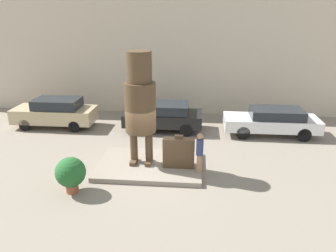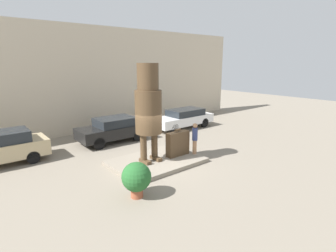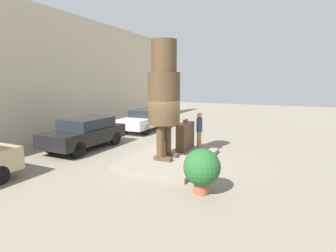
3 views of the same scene
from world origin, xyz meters
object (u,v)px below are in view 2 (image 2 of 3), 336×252
statue_figure (148,106)px  parked_car_white (184,118)px  giant_suitcase (178,144)px  tourist (195,137)px  parked_car_black (113,129)px  planter_pot (136,178)px

statue_figure → parked_car_white: statue_figure is taller
giant_suitcase → tourist: (0.83, -0.37, 0.27)m
statue_figure → parked_car_black: size_ratio=1.09×
tourist → planter_pot: (-4.54, -1.60, -0.32)m
statue_figure → parked_car_white: bearing=34.8°
tourist → planter_pot: 4.82m
statue_figure → parked_car_black: statue_figure is taller
giant_suitcase → planter_pot: size_ratio=1.04×
giant_suitcase → tourist: bearing=-24.1°
tourist → parked_car_black: bearing=110.5°
tourist → parked_car_white: tourist is taller
statue_figure → giant_suitcase: statue_figure is taller
giant_suitcase → parked_car_black: (-1.09, 4.77, -0.01)m
statue_figure → planter_pot: 3.77m
statue_figure → parked_car_white: size_ratio=0.95×
statue_figure → planter_pot: (-2.15, -2.26, -2.11)m
parked_car_black → parked_car_white: 5.68m
parked_car_black → statue_figure: bearing=84.1°
tourist → planter_pot: bearing=-160.5°
planter_pot → parked_car_black: bearing=68.8°
statue_figure → tourist: size_ratio=2.83×
tourist → parked_car_white: 6.20m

